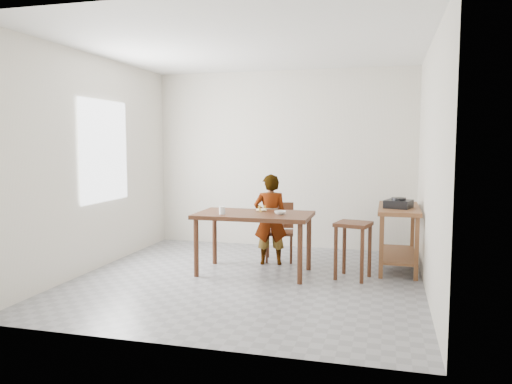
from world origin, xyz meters
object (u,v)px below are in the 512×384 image
(dining_table, at_px, (254,243))
(prep_counter, at_px, (398,238))
(dining_chair, at_px, (279,232))
(child, at_px, (270,219))
(stool, at_px, (353,250))

(dining_table, bearing_deg, prep_counter, 22.15)
(dining_chair, bearing_deg, dining_table, -112.61)
(child, xyz_separation_m, stool, (1.11, -0.44, -0.26))
(dining_table, bearing_deg, child, 79.98)
(dining_table, distance_m, dining_chair, 0.75)
(prep_counter, distance_m, dining_chair, 1.56)
(dining_table, relative_size, stool, 2.07)
(prep_counter, relative_size, child, 1.00)
(child, bearing_deg, dining_chair, -120.57)
(stool, bearing_deg, prep_counter, 50.32)
(child, relative_size, dining_chair, 1.53)
(dining_chair, bearing_deg, stool, -42.68)
(dining_table, height_order, dining_chair, dining_chair)
(dining_table, relative_size, prep_counter, 1.17)
(child, height_order, dining_chair, child)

